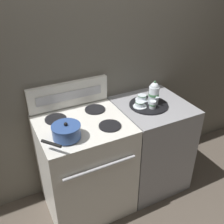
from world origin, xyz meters
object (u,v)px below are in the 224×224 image
Objects in this scene: stove at (85,166)px; saucepan at (66,132)px; teacup_left at (140,104)px; creamer_jug at (153,105)px; teacup_right at (142,98)px; serving_tray at (149,105)px; teapot at (154,93)px.

stove is 3.02× the size of saucepan.
teacup_left is 0.11m from creamer_jug.
stove is 0.81m from creamer_jug.
teacup_left is 1.00× the size of teacup_right.
stove is 0.81m from teacup_right.
saucepan is at bearing -140.34° from stove.
saucepan is 0.87× the size of serving_tray.
teacup_right reaches higher than serving_tray.
stove is 7.49× the size of teacup_right.
serving_tray is at bearing 82.97° from creamer_jug.
saucepan is at bearing -168.79° from teacup_left.
serving_tray is at bearing -85.18° from teacup_right.
stove is 0.57m from saucepan.
creamer_jug reaches higher than stove.
creamer_jug is at bearing -129.84° from teapot.
teacup_left is (0.73, 0.14, -0.03)m from saucepan.
saucepan reaches higher than creamer_jug.
saucepan reaches higher than stove.
teacup_right is (-0.01, 0.10, 0.03)m from serving_tray.
teapot is 0.11m from creamer_jug.
teacup_right reaches higher than stove.
stove is 0.89m from teapot.
teapot is 0.16m from teacup_left.
stove is at bearing 179.60° from teapot.
teapot reaches higher than teacup_right.
saucepan is at bearing -162.93° from teacup_right.
saucepan is 0.74m from teacup_left.
teapot is 1.78× the size of teacup_right.
teacup_right is 0.17m from creamer_jug.
creamer_jug is at bearing 5.45° from saucepan.
teacup_left is at bearing -129.10° from teacup_right.
teacup_left is at bearing -178.15° from serving_tray.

